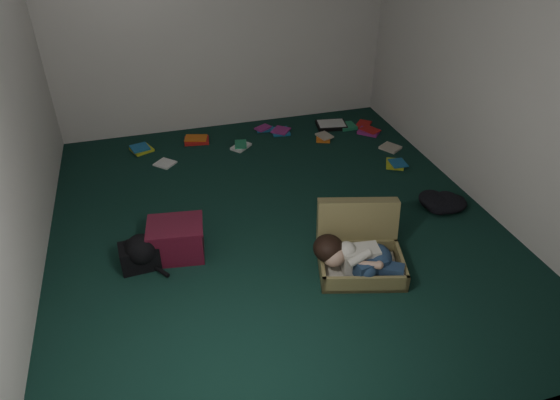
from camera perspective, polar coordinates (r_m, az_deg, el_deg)
floor at (r=4.63m, az=-0.52°, el=-2.63°), size 4.50×4.50×0.00m
wall_back at (r=6.11m, az=-6.69°, el=19.73°), size 4.50×0.00×4.50m
wall_front at (r=2.21m, az=15.55°, el=-8.28°), size 4.50×0.00×4.50m
wall_right at (r=4.91m, az=23.23°, el=13.91°), size 0.00×4.50×4.50m
suitcase at (r=4.16m, az=9.05°, el=-5.44°), size 0.82×0.80×0.49m
person at (r=3.99m, az=8.81°, el=-6.50°), size 0.68×0.48×0.31m
maroon_bin at (r=4.26m, az=-11.74°, el=-4.45°), size 0.50×0.42×0.32m
backpack at (r=4.24m, az=-15.74°, el=-6.07°), size 0.41×0.33×0.23m
clothing_pile at (r=5.12m, az=18.10°, el=0.30°), size 0.53×0.49×0.14m
paper_tray at (r=6.46m, az=5.88°, el=8.53°), size 0.41×0.33×0.05m
book_scatter at (r=6.06m, az=1.26°, el=6.78°), size 3.02×1.55×0.02m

